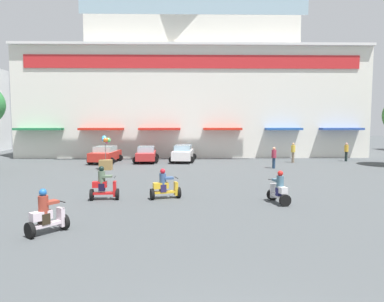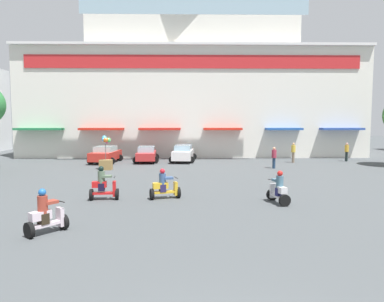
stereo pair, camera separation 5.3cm
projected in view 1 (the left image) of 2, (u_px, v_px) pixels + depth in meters
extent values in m
plane|color=#45494B|center=(200.00, 195.00, 17.69)|extent=(128.00, 128.00, 0.00)
cube|color=silver|center=(192.00, 105.00, 39.84)|extent=(34.64, 11.42, 10.75)
cube|color=silver|center=(192.00, 22.00, 39.59)|extent=(21.22, 10.28, 7.70)
cube|color=red|center=(193.00, 62.00, 33.75)|extent=(31.87, 0.12, 1.24)
cube|color=silver|center=(193.00, 44.00, 33.57)|extent=(34.64, 0.70, 0.24)
cube|color=#1F7341|center=(39.00, 129.00, 33.54)|extent=(4.45, 1.10, 0.20)
cube|color=red|center=(101.00, 129.00, 33.66)|extent=(4.15, 1.10, 0.20)
cube|color=red|center=(160.00, 129.00, 33.76)|extent=(3.96, 1.10, 0.20)
cube|color=red|center=(223.00, 129.00, 33.88)|extent=(3.64, 1.10, 0.20)
cube|color=#204D9C|center=(284.00, 129.00, 33.99)|extent=(3.42, 1.10, 0.20)
cube|color=#29489C|center=(342.00, 129.00, 34.10)|extent=(3.98, 1.10, 0.20)
cube|color=#99B7C6|center=(194.00, 5.00, 28.88)|extent=(18.67, 0.08, 1.54)
cube|color=red|center=(105.00, 155.00, 31.00)|extent=(2.17, 4.17, 0.72)
cube|color=#A1BDBC|center=(105.00, 149.00, 30.95)|extent=(1.73, 2.15, 0.45)
cylinder|color=black|center=(100.00, 158.00, 32.34)|extent=(0.61, 0.22, 0.60)
cylinder|color=black|center=(120.00, 158.00, 32.20)|extent=(0.61, 0.22, 0.60)
cylinder|color=black|center=(90.00, 161.00, 29.86)|extent=(0.61, 0.22, 0.60)
cylinder|color=black|center=(111.00, 161.00, 29.73)|extent=(0.61, 0.22, 0.60)
cube|color=#B42B2B|center=(146.00, 155.00, 31.59)|extent=(1.85, 4.21, 0.65)
cube|color=#97B7C5|center=(146.00, 149.00, 31.54)|extent=(1.51, 2.14, 0.47)
cylinder|color=black|center=(138.00, 157.00, 32.82)|extent=(0.61, 0.20, 0.60)
cylinder|color=black|center=(156.00, 157.00, 32.94)|extent=(0.61, 0.20, 0.60)
cylinder|color=black|center=(136.00, 160.00, 30.28)|extent=(0.61, 0.20, 0.60)
cylinder|color=black|center=(155.00, 160.00, 30.40)|extent=(0.61, 0.20, 0.60)
cube|color=silver|center=(183.00, 154.00, 31.91)|extent=(2.03, 4.50, 0.75)
cube|color=#8CABBD|center=(183.00, 148.00, 31.86)|extent=(1.60, 2.30, 0.46)
cylinder|color=black|center=(176.00, 156.00, 33.34)|extent=(0.61, 0.22, 0.60)
cylinder|color=black|center=(193.00, 157.00, 33.23)|extent=(0.61, 0.22, 0.60)
cylinder|color=black|center=(172.00, 160.00, 30.66)|extent=(0.61, 0.22, 0.60)
cylinder|color=black|center=(191.00, 160.00, 30.54)|extent=(0.61, 0.22, 0.60)
cylinder|color=black|center=(272.00, 195.00, 16.62)|extent=(0.54, 0.25, 0.52)
cylinder|color=black|center=(285.00, 200.00, 15.41)|extent=(0.54, 0.25, 0.52)
cube|color=silver|center=(279.00, 196.00, 16.01)|extent=(0.50, 1.13, 0.10)
cube|color=silver|center=(281.00, 190.00, 15.76)|extent=(0.44, 0.75, 0.28)
cube|color=silver|center=(274.00, 191.00, 16.48)|extent=(0.34, 0.20, 0.65)
cylinder|color=black|center=(274.00, 179.00, 16.46)|extent=(0.52, 0.14, 0.04)
cube|color=navy|center=(280.00, 192.00, 15.87)|extent=(0.37, 0.34, 0.36)
cylinder|color=#43677A|center=(280.00, 182.00, 15.83)|extent=(0.38, 0.38, 0.54)
sphere|color=red|center=(280.00, 173.00, 15.79)|extent=(0.25, 0.25, 0.25)
cube|color=#43677A|center=(277.00, 180.00, 16.09)|extent=(0.42, 0.50, 0.10)
cylinder|color=black|center=(178.00, 192.00, 17.10)|extent=(0.29, 0.54, 0.52)
cylinder|color=black|center=(152.00, 194.00, 16.71)|extent=(0.29, 0.54, 0.52)
cube|color=gold|center=(165.00, 192.00, 16.90)|extent=(1.16, 0.59, 0.10)
cube|color=gold|center=(161.00, 186.00, 16.80)|extent=(0.77, 0.49, 0.28)
cube|color=gold|center=(176.00, 189.00, 17.05)|extent=(0.23, 0.35, 0.63)
cylinder|color=black|center=(176.00, 178.00, 17.01)|extent=(0.18, 0.51, 0.04)
cube|color=#262049|center=(163.00, 188.00, 16.85)|extent=(0.36, 0.39, 0.36)
cylinder|color=#38527E|center=(163.00, 179.00, 16.81)|extent=(0.40, 0.40, 0.51)
sphere|color=red|center=(163.00, 171.00, 16.78)|extent=(0.25, 0.25, 0.25)
cube|color=#38527E|center=(169.00, 178.00, 16.89)|extent=(0.52, 0.45, 0.10)
cylinder|color=black|center=(117.00, 194.00, 16.74)|extent=(0.20, 0.53, 0.52)
cylinder|color=black|center=(92.00, 195.00, 16.59)|extent=(0.20, 0.53, 0.52)
cube|color=red|center=(105.00, 193.00, 16.66)|extent=(1.06, 0.39, 0.10)
cube|color=red|center=(100.00, 184.00, 16.60)|extent=(0.69, 0.37, 0.28)
cube|color=red|center=(115.00, 189.00, 16.70)|extent=(0.17, 0.33, 0.72)
cylinder|color=black|center=(115.00, 177.00, 16.65)|extent=(0.09, 0.52, 0.04)
cube|color=black|center=(102.00, 187.00, 16.62)|extent=(0.31, 0.35, 0.36)
cylinder|color=#556952|center=(102.00, 177.00, 16.58)|extent=(0.35, 0.35, 0.57)
sphere|color=black|center=(101.00, 169.00, 16.54)|extent=(0.25, 0.25, 0.25)
cube|color=#556952|center=(107.00, 176.00, 16.61)|extent=(0.47, 0.39, 0.10)
cylinder|color=black|center=(64.00, 222.00, 12.18)|extent=(0.49, 0.44, 0.52)
cylinder|color=black|center=(30.00, 230.00, 11.25)|extent=(0.49, 0.44, 0.52)
cube|color=silver|center=(48.00, 224.00, 11.71)|extent=(0.89, 0.99, 0.10)
cube|color=silver|center=(41.00, 216.00, 11.52)|extent=(0.66, 0.71, 0.28)
cube|color=silver|center=(61.00, 217.00, 12.07)|extent=(0.34, 0.31, 0.64)
cylinder|color=black|center=(61.00, 201.00, 12.04)|extent=(0.42, 0.36, 0.04)
cube|color=black|center=(44.00, 219.00, 11.60)|extent=(0.43, 0.42, 0.36)
cylinder|color=maroon|center=(43.00, 204.00, 11.56)|extent=(0.45, 0.45, 0.58)
sphere|color=#205EAA|center=(43.00, 192.00, 11.52)|extent=(0.25, 0.25, 0.25)
cube|color=maroon|center=(51.00, 202.00, 11.76)|extent=(0.54, 0.56, 0.10)
cylinder|color=#20354F|center=(274.00, 163.00, 27.42)|extent=(0.28, 0.28, 0.82)
cylinder|color=#962C3F|center=(274.00, 154.00, 27.36)|extent=(0.45, 0.45, 0.61)
sphere|color=tan|center=(274.00, 148.00, 27.32)|extent=(0.23, 0.23, 0.23)
cylinder|color=black|center=(346.00, 157.00, 32.05)|extent=(0.27, 0.27, 0.86)
cylinder|color=gold|center=(346.00, 148.00, 31.99)|extent=(0.43, 0.43, 0.60)
sphere|color=tan|center=(347.00, 144.00, 31.95)|extent=(0.22, 0.22, 0.22)
cylinder|color=#746452|center=(293.00, 157.00, 31.01)|extent=(0.30, 0.30, 0.92)
cylinder|color=gold|center=(293.00, 149.00, 30.94)|extent=(0.48, 0.48, 0.61)
sphere|color=tan|center=(293.00, 144.00, 30.91)|extent=(0.22, 0.22, 0.22)
cube|color=olive|center=(106.00, 165.00, 26.63)|extent=(0.92, 0.64, 0.75)
cylinder|color=#4C4C4C|center=(105.00, 152.00, 26.54)|extent=(0.04, 0.04, 1.20)
sphere|color=#4AC457|center=(108.00, 140.00, 26.49)|extent=(0.36, 0.36, 0.36)
sphere|color=#EF399B|center=(107.00, 141.00, 26.64)|extent=(0.28, 0.28, 0.28)
sphere|color=#34A5D1|center=(104.00, 138.00, 26.54)|extent=(0.36, 0.36, 0.36)
sphere|color=#419BE4|center=(104.00, 140.00, 26.37)|extent=(0.28, 0.28, 0.28)
sphere|color=orange|center=(106.00, 140.00, 26.19)|extent=(0.36, 0.36, 0.36)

